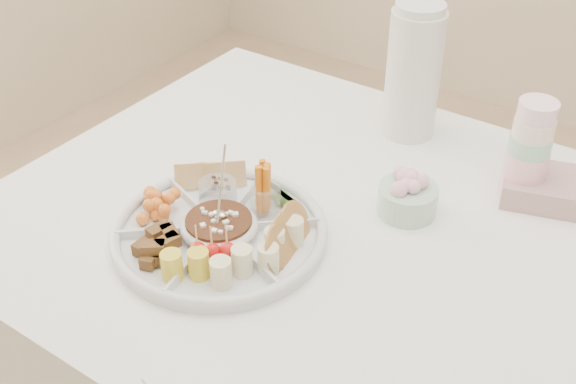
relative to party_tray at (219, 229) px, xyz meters
The scene contains 12 objects.
party_tray is the anchor object (origin of this frame).
bean_dip 0.01m from the party_tray, ahead, with size 0.12×0.12×0.04m, color #50290E.
tortillas 0.13m from the party_tray, 10.53° to the left, with size 0.10×0.10×0.06m, color #C06D30, non-canonical shape.
carrot_cucumber 0.14m from the party_tray, 70.53° to the left, with size 0.11×0.11×0.10m, color orange, non-canonical shape.
pita_raisins 0.13m from the party_tray, 130.53° to the left, with size 0.10×0.10×0.06m, color #EEA55D, non-canonical shape.
cherries 0.13m from the party_tray, 169.47° to the right, with size 0.11×0.11×0.04m, color orange, non-canonical shape.
granola_chunks 0.13m from the party_tray, 109.47° to the right, with size 0.11×0.11×0.05m, color #412B0F, non-canonical shape.
banana_tomato 0.14m from the party_tray, 49.47° to the right, with size 0.12×0.12×0.10m, color #D9C974, non-canonical shape.
cup_stack 0.60m from the party_tray, 47.86° to the left, with size 0.08×0.08×0.22m, color beige.
thermos 0.56m from the party_tray, 78.88° to the left, with size 0.12×0.12×0.30m, color silver.
flower_bowl 0.36m from the party_tray, 47.90° to the left, with size 0.11×0.11×0.08m, color #8BC3A0.
napkin_stack 0.63m from the party_tray, 46.37° to the left, with size 0.15×0.13×0.05m, color #B58A8D.
Camera 1 is at (0.39, -0.91, 1.58)m, focal length 45.00 mm.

